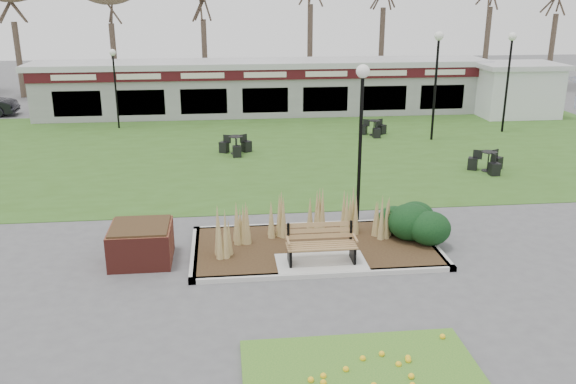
{
  "coord_description": "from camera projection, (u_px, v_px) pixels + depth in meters",
  "views": [
    {
      "loc": [
        -2.3,
        -13.29,
        6.41
      ],
      "look_at": [
        -0.61,
        2.0,
        1.35
      ],
      "focal_mm": 38.0,
      "sensor_mm": 36.0,
      "label": 1
    }
  ],
  "objects": [
    {
      "name": "lamp_post_near_left",
      "position": [
        361.0,
        109.0,
        16.94
      ],
      "size": [
        0.38,
        0.38,
        4.54
      ],
      "color": "black",
      "rests_on": "ground"
    },
    {
      "name": "lamp_post_mid_right",
      "position": [
        437.0,
        62.0,
        26.63
      ],
      "size": [
        0.4,
        0.4,
        4.8
      ],
      "color": "black",
      "rests_on": "ground"
    },
    {
      "name": "lawn",
      "position": [
        277.0,
        149.0,
        26.12
      ],
      "size": [
        34.0,
        16.0,
        0.02
      ],
      "primitive_type": "cube",
      "color": "#32551B",
      "rests_on": "ground"
    },
    {
      "name": "lamp_post_far_left",
      "position": [
        114.0,
        71.0,
        29.21
      ],
      "size": [
        0.32,
        0.32,
        3.83
      ],
      "color": "black",
      "rests_on": "ground"
    },
    {
      "name": "park_bench",
      "position": [
        321.0,
        243.0,
        14.84
      ],
      "size": [
        1.7,
        0.66,
        0.93
      ],
      "color": "olive",
      "rests_on": "ground"
    },
    {
      "name": "bistro_set_c",
      "position": [
        374.0,
        130.0,
        28.47
      ],
      "size": [
        1.33,
        1.16,
        0.71
      ],
      "color": "black",
      "rests_on": "ground"
    },
    {
      "name": "service_hut",
      "position": [
        516.0,
        89.0,
        32.74
      ],
      "size": [
        4.4,
        3.4,
        2.83
      ],
      "color": "silver",
      "rests_on": "ground"
    },
    {
      "name": "food_pavilion",
      "position": [
        263.0,
        87.0,
        33.18
      ],
      "size": [
        24.6,
        3.4,
        2.9
      ],
      "color": "gray",
      "rests_on": "ground"
    },
    {
      "name": "bistro_set_d",
      "position": [
        488.0,
        165.0,
        22.76
      ],
      "size": [
        1.41,
        1.24,
        0.75
      ],
      "color": "black",
      "rests_on": "ground"
    },
    {
      "name": "planting_bed",
      "position": [
        362.0,
        232.0,
        16.09
      ],
      "size": [
        6.75,
        3.4,
        1.27
      ],
      "color": "#342015",
      "rests_on": "ground"
    },
    {
      "name": "lamp_post_far_right",
      "position": [
        510.0,
        60.0,
        28.24
      ],
      "size": [
        0.39,
        0.39,
        4.66
      ],
      "color": "black",
      "rests_on": "ground"
    },
    {
      "name": "ground",
      "position": [
        322.0,
        269.0,
        14.79
      ],
      "size": [
        100.0,
        100.0,
        0.0
      ],
      "primitive_type": "plane",
      "color": "#515154",
      "rests_on": "ground"
    },
    {
      "name": "flower_bed",
      "position": [
        366.0,
        381.0,
        10.43
      ],
      "size": [
        4.2,
        3.0,
        0.16
      ],
      "color": "#2B6D1F",
      "rests_on": "ground"
    },
    {
      "name": "brick_planter",
      "position": [
        141.0,
        243.0,
        15.13
      ],
      "size": [
        1.5,
        1.5,
        0.95
      ],
      "color": "maroon",
      "rests_on": "ground"
    },
    {
      "name": "bistro_set_b",
      "position": [
        236.0,
        148.0,
        25.23
      ],
      "size": [
        1.4,
        1.24,
        0.74
      ],
      "color": "black",
      "rests_on": "ground"
    }
  ]
}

